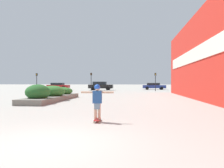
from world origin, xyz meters
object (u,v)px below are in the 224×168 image
Objects in this scene: car_center_left at (58,86)px; traffic_light_left at (91,78)px; skateboard at (97,120)px; car_center_right at (101,86)px; car_rightmost at (208,86)px; traffic_light_right at (155,79)px; skateboarder at (97,98)px; traffic_light_far_left at (37,79)px; car_leftmost at (154,86)px.

traffic_light_left reaches higher than car_center_left.
skateboard is 30.61m from traffic_light_left.
car_rightmost is at bearing 91.90° from car_center_right.
traffic_light_right reaches higher than car_rightmost.
car_center_right is at bearing 157.82° from traffic_light_right.
traffic_light_left is at bearing -17.14° from car_center_right.
skateboarder is at bearing 156.48° from car_rightmost.
traffic_light_left reaches higher than traffic_light_far_left.
car_center_left is 10.47m from car_center_right.
traffic_light_left reaches higher than car_leftmost.
skateboard is 0.83m from skateboarder.
car_center_right is at bearing 72.86° from traffic_light_left.
skateboard is at bearing 72.71° from skateboarder.
car_center_right reaches higher than car_leftmost.
car_rightmost is (14.84, 34.09, -0.02)m from skateboarder.
traffic_light_far_left reaches higher than car_center_left.
car_center_right is 1.47× the size of traffic_light_far_left.
car_center_left is 0.99× the size of car_center_right.
car_center_right is 10.95m from traffic_light_right.
car_rightmost is at bearing 25.34° from traffic_light_right.
traffic_light_left is (-6.42, 29.85, 1.30)m from skateboarder.
traffic_light_left reaches higher than car_rightmost.
traffic_light_far_left is at bearing 97.96° from car_rightmost.
car_rightmost is (14.84, 34.09, 0.81)m from skateboard.
car_center_left is at bearing 84.24° from car_rightmost.
car_rightmost reaches higher than car_center_right.
traffic_light_far_left is (-16.45, 29.72, 2.11)m from skateboard.
skateboarder is 0.29× the size of car_center_left.
traffic_light_far_left is (-31.29, -4.38, 1.30)m from car_rightmost.
skateboard is 0.24× the size of traffic_light_right.
skateboard is 0.16× the size of car_leftmost.
car_leftmost is at bearing 87.17° from traffic_light_right.
skateboarder is at bearing -7.88° from car_leftmost.
car_rightmost is (9.69, -3.08, 0.14)m from car_leftmost.
traffic_light_left reaches higher than traffic_light_right.
car_leftmost is (5.15, 37.17, 0.67)m from skateboard.
car_center_right is 11.82m from traffic_light_far_left.
skateboarder reaches higher than skateboard.
car_center_left is 7.65m from traffic_light_far_left.
skateboard is at bearing 22.15° from car_center_left.
car_leftmost is at bearing 78.87° from skateboard.
skateboard is 0.23× the size of traffic_light_left.
traffic_light_far_left is at bearing -10.31° from car_center_left.
car_center_right is (-5.31, 33.43, 0.79)m from skateboard.
car_center_left is 30.10m from car_rightmost.
skateboarder is 0.43× the size of traffic_light_right.
skateboarder is 29.73m from traffic_light_right.
traffic_light_far_left reaches higher than skateboard.
traffic_light_left is at bearing 98.88° from skateboard.
car_rightmost is 1.47× the size of traffic_light_far_left.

